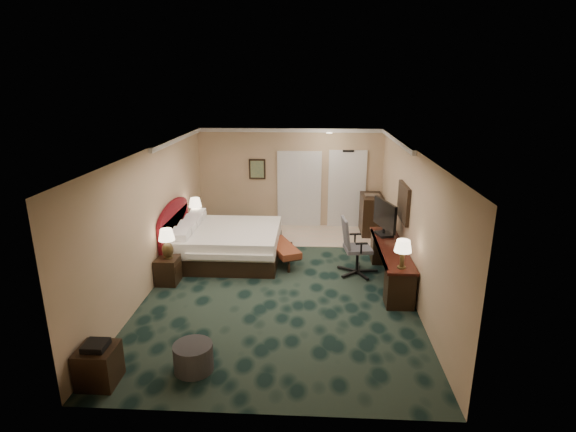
# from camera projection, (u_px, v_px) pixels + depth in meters

# --- Properties ---
(floor) EXTENTS (5.00, 7.50, 0.00)m
(floor) POSITION_uv_depth(u_px,v_px,m) (281.00, 282.00, 9.09)
(floor) COLOR black
(floor) RESTS_ON ground
(ceiling) EXTENTS (5.00, 7.50, 0.00)m
(ceiling) POSITION_uv_depth(u_px,v_px,m) (280.00, 149.00, 8.31)
(ceiling) COLOR white
(ceiling) RESTS_ON wall_back
(wall_back) EXTENTS (5.00, 0.00, 2.70)m
(wall_back) POSITION_uv_depth(u_px,v_px,m) (290.00, 178.00, 12.28)
(wall_back) COLOR tan
(wall_back) RESTS_ON ground
(wall_front) EXTENTS (5.00, 0.00, 2.70)m
(wall_front) POSITION_uv_depth(u_px,v_px,m) (257.00, 317.00, 5.12)
(wall_front) COLOR tan
(wall_front) RESTS_ON ground
(wall_left) EXTENTS (0.00, 7.50, 2.70)m
(wall_left) POSITION_uv_depth(u_px,v_px,m) (154.00, 217.00, 8.83)
(wall_left) COLOR tan
(wall_left) RESTS_ON ground
(wall_right) EXTENTS (0.00, 7.50, 2.70)m
(wall_right) POSITION_uv_depth(u_px,v_px,m) (411.00, 221.00, 8.57)
(wall_right) COLOR tan
(wall_right) RESTS_ON ground
(crown_molding) EXTENTS (5.00, 7.50, 0.10)m
(crown_molding) POSITION_uv_depth(u_px,v_px,m) (280.00, 152.00, 8.32)
(crown_molding) COLOR silver
(crown_molding) RESTS_ON wall_back
(tile_patch) EXTENTS (3.20, 1.70, 0.01)m
(tile_patch) POSITION_uv_depth(u_px,v_px,m) (323.00, 235.00, 11.81)
(tile_patch) COLOR beige
(tile_patch) RESTS_ON ground
(headboard) EXTENTS (0.12, 2.00, 1.40)m
(headboard) POSITION_uv_depth(u_px,v_px,m) (175.00, 232.00, 9.97)
(headboard) COLOR #4A0708
(headboard) RESTS_ON ground
(entry_door) EXTENTS (1.02, 0.06, 2.18)m
(entry_door) POSITION_uv_depth(u_px,v_px,m) (347.00, 190.00, 12.26)
(entry_door) COLOR silver
(entry_door) RESTS_ON ground
(closet_doors) EXTENTS (1.20, 0.06, 2.10)m
(closet_doors) POSITION_uv_depth(u_px,v_px,m) (299.00, 189.00, 12.32)
(closet_doors) COLOR silver
(closet_doors) RESTS_ON ground
(wall_art) EXTENTS (0.45, 0.06, 0.55)m
(wall_art) POSITION_uv_depth(u_px,v_px,m) (257.00, 169.00, 12.22)
(wall_art) COLOR #496D58
(wall_art) RESTS_ON wall_back
(wall_mirror) EXTENTS (0.05, 0.95, 0.75)m
(wall_mirror) POSITION_uv_depth(u_px,v_px,m) (404.00, 203.00, 9.08)
(wall_mirror) COLOR white
(wall_mirror) RESTS_ON wall_right
(bed) EXTENTS (2.26, 2.10, 0.72)m
(bed) POSITION_uv_depth(u_px,v_px,m) (229.00, 244.00, 10.20)
(bed) COLOR white
(bed) RESTS_ON ground
(nightstand_near) EXTENTS (0.43, 0.49, 0.53)m
(nightstand_near) POSITION_uv_depth(u_px,v_px,m) (168.00, 270.00, 9.01)
(nightstand_near) COLOR black
(nightstand_near) RESTS_ON ground
(nightstand_far) EXTENTS (0.48, 0.55, 0.60)m
(nightstand_far) POSITION_uv_depth(u_px,v_px,m) (197.00, 233.00, 11.12)
(nightstand_far) COLOR black
(nightstand_far) RESTS_ON ground
(lamp_near) EXTENTS (0.34, 0.34, 0.60)m
(lamp_near) POSITION_uv_depth(u_px,v_px,m) (167.00, 244.00, 8.86)
(lamp_near) COLOR #312210
(lamp_near) RESTS_ON nightstand_near
(lamp_far) EXTENTS (0.34, 0.34, 0.59)m
(lamp_far) POSITION_uv_depth(u_px,v_px,m) (196.00, 210.00, 10.98)
(lamp_far) COLOR #312210
(lamp_far) RESTS_ON nightstand_far
(bed_bench) EXTENTS (0.91, 1.33, 0.43)m
(bed_bench) POSITION_uv_depth(u_px,v_px,m) (282.00, 253.00, 10.03)
(bed_bench) COLOR maroon
(bed_bench) RESTS_ON ground
(ottoman) EXTENTS (0.64, 0.64, 0.40)m
(ottoman) POSITION_uv_depth(u_px,v_px,m) (193.00, 357.00, 6.31)
(ottoman) COLOR #2E2E30
(ottoman) RESTS_ON ground
(side_table) EXTENTS (0.50, 0.50, 0.54)m
(side_table) POSITION_uv_depth(u_px,v_px,m) (99.00, 366.00, 6.01)
(side_table) COLOR black
(side_table) RESTS_ON ground
(desk) EXTENTS (0.55, 2.56, 0.74)m
(desk) POSITION_uv_depth(u_px,v_px,m) (390.00, 264.00, 9.05)
(desk) COLOR black
(desk) RESTS_ON ground
(tv) EXTENTS (0.36, 0.96, 0.76)m
(tv) POSITION_uv_depth(u_px,v_px,m) (385.00, 218.00, 9.52)
(tv) COLOR black
(tv) RESTS_ON desk
(desk_lamp) EXTENTS (0.38, 0.38, 0.54)m
(desk_lamp) POSITION_uv_depth(u_px,v_px,m) (403.00, 254.00, 7.88)
(desk_lamp) COLOR #312210
(desk_lamp) RESTS_ON desk
(desk_chair) EXTENTS (0.79, 0.76, 1.22)m
(desk_chair) POSITION_uv_depth(u_px,v_px,m) (358.00, 246.00, 9.35)
(desk_chair) COLOR #4A4954
(desk_chair) RESTS_ON ground
(minibar) EXTENTS (0.54, 0.98, 1.03)m
(minibar) POSITION_uv_depth(u_px,v_px,m) (371.00, 214.00, 11.88)
(minibar) COLOR black
(minibar) RESTS_ON ground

